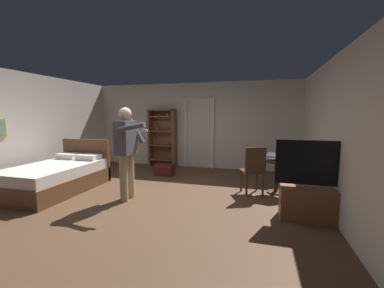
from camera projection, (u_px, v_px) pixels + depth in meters
name	position (u px, v px, depth m)	size (l,w,h in m)	color
ground_plane	(151.00, 198.00, 4.73)	(6.93, 6.93, 0.00)	brown
wall_back	(193.00, 125.00, 7.51)	(6.54, 0.12, 2.59)	silver
wall_left	(19.00, 130.00, 5.43)	(0.15, 6.26, 2.59)	silver
wall_right	(340.00, 137.00, 3.72)	(0.12, 6.26, 2.59)	silver
doorway_frame	(199.00, 128.00, 7.38)	(0.93, 0.08, 2.13)	white
bed	(58.00, 176.00, 5.24)	(1.31, 2.07, 1.02)	brown
bookshelf	(163.00, 136.00, 7.58)	(0.86, 0.32, 1.79)	brown
tv_flatscreen	(314.00, 197.00, 3.71)	(1.17, 0.40, 1.25)	brown
side_table	(276.00, 171.00, 5.01)	(0.57, 0.57, 0.70)	#4C331E
laptop	(275.00, 158.00, 4.94)	(0.37, 0.38, 0.16)	black
bottle_on_table	(285.00, 155.00, 4.85)	(0.06, 0.06, 0.27)	#2F4D24
wooden_chair	(254.00, 169.00, 4.89)	(0.55, 0.55, 0.99)	#4C331E
person_blue_shirt	(127.00, 147.00, 4.57)	(0.71, 0.57, 1.76)	tan
suitcase_dark	(165.00, 170.00, 6.52)	(0.48, 0.32, 0.30)	#4C1919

